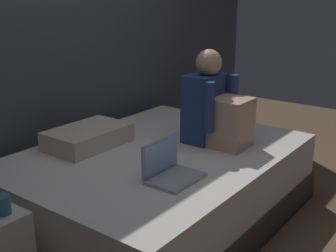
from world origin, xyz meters
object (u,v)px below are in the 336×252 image
Objects in this scene: laptop at (170,169)px; mug at (2,205)px; person_sitting at (215,109)px; bed at (159,186)px; pillow at (88,137)px.

laptop reaches higher than mug.
laptop is at bearing -170.17° from person_sitting.
bed is 1.22m from mug.
pillow is at bearing 82.49° from laptop.
bed is at bearing -0.28° from mug.
person_sitting is at bearing -8.16° from mug.
person_sitting is 1.56m from mug.
laptop is 0.79m from pillow.
mug reaches higher than bed.
laptop is (-0.32, -0.33, 0.31)m from bed.
person_sitting reaches higher than bed.
laptop is 0.91m from mug.
mug is at bearing -154.99° from pillow.
mug is at bearing 171.84° from person_sitting.
mug is (-0.85, 0.34, 0.02)m from laptop.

